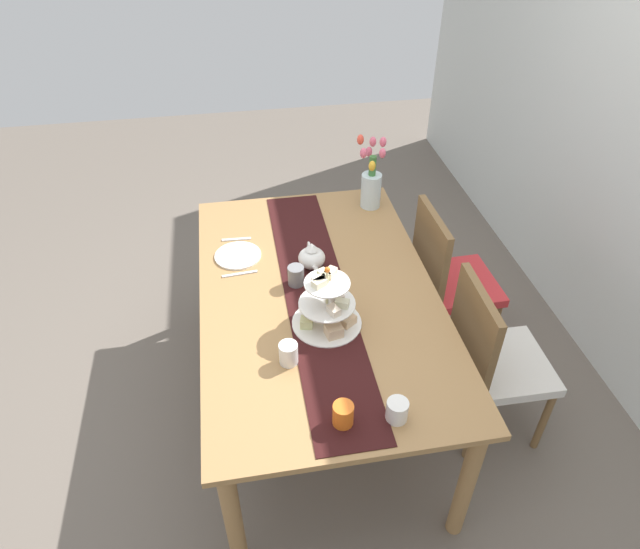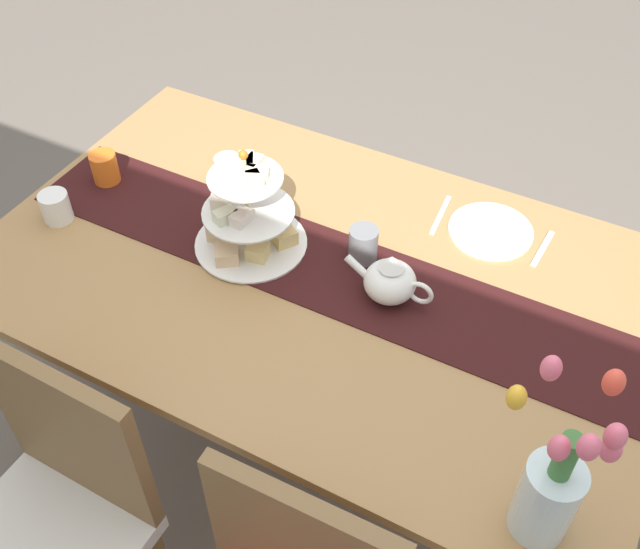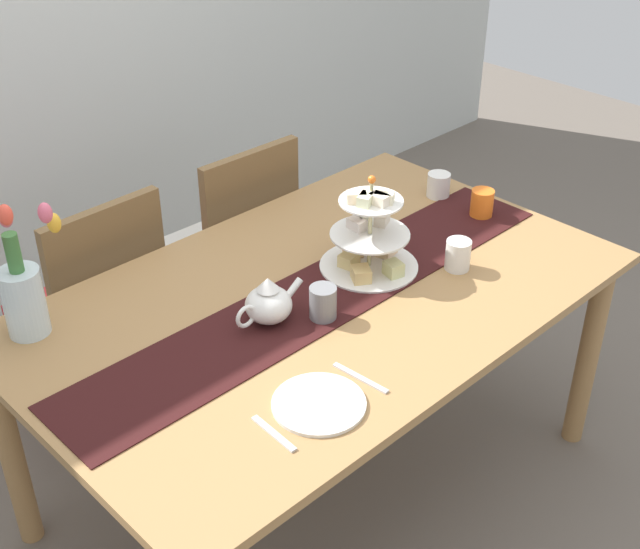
{
  "view_description": "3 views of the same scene",
  "coord_description": "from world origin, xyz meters",
  "px_view_note": "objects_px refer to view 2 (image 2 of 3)",
  "views": [
    {
      "loc": [
        1.91,
        -0.33,
        2.44
      ],
      "look_at": [
        -0.09,
        0.02,
        0.8
      ],
      "focal_mm": 31.4,
      "sensor_mm": 36.0,
      "label": 1
    },
    {
      "loc": [
        -0.63,
        1.19,
        2.13
      ],
      "look_at": [
        -0.02,
        0.04,
        0.79
      ],
      "focal_mm": 41.74,
      "sensor_mm": 36.0,
      "label": 2
    },
    {
      "loc": [
        -1.43,
        -1.47,
        2.12
      ],
      "look_at": [
        -0.05,
        -0.05,
        0.87
      ],
      "focal_mm": 47.74,
      "sensor_mm": 36.0,
      "label": 3
    }
  ],
  "objects_px": {
    "cream_jug": "(56,207)",
    "teapot": "(390,280)",
    "chair_right": "(55,514)",
    "mug_grey": "(363,244)",
    "dining_table": "(319,295)",
    "mug_white_text": "(229,172)",
    "tulip_vase": "(552,485)",
    "fork_left": "(543,249)",
    "mug_orange": "(105,168)",
    "dinner_plate_left": "(491,231)",
    "tiered_cake_stand": "(247,219)",
    "knife_left": "(441,215)"
  },
  "relations": [
    {
      "from": "tulip_vase",
      "to": "fork_left",
      "type": "bearing_deg",
      "value": -74.9
    },
    {
      "from": "fork_left",
      "to": "mug_orange",
      "type": "height_order",
      "value": "mug_orange"
    },
    {
      "from": "teapot",
      "to": "mug_white_text",
      "type": "distance_m",
      "value": 0.62
    },
    {
      "from": "fork_left",
      "to": "mug_white_text",
      "type": "xyz_separation_m",
      "value": [
        0.88,
        0.16,
        0.04
      ]
    },
    {
      "from": "tulip_vase",
      "to": "mug_orange",
      "type": "xyz_separation_m",
      "value": [
        1.41,
        -0.45,
        -0.1
      ]
    },
    {
      "from": "cream_jug",
      "to": "knife_left",
      "type": "bearing_deg",
      "value": -151.34
    },
    {
      "from": "chair_right",
      "to": "dinner_plate_left",
      "type": "height_order",
      "value": "chair_right"
    },
    {
      "from": "chair_right",
      "to": "tiered_cake_stand",
      "type": "relative_size",
      "value": 2.99
    },
    {
      "from": "mug_orange",
      "to": "teapot",
      "type": "bearing_deg",
      "value": 177.78
    },
    {
      "from": "dining_table",
      "to": "chair_right",
      "type": "distance_m",
      "value": 0.84
    },
    {
      "from": "dining_table",
      "to": "chair_right",
      "type": "height_order",
      "value": "chair_right"
    },
    {
      "from": "mug_orange",
      "to": "dinner_plate_left",
      "type": "bearing_deg",
      "value": -163.59
    },
    {
      "from": "tiered_cake_stand",
      "to": "teapot",
      "type": "bearing_deg",
      "value": -179.42
    },
    {
      "from": "cream_jug",
      "to": "dinner_plate_left",
      "type": "bearing_deg",
      "value": -154.7
    },
    {
      "from": "cream_jug",
      "to": "teapot",
      "type": "bearing_deg",
      "value": -170.27
    },
    {
      "from": "mug_white_text",
      "to": "mug_grey",
      "type": "bearing_deg",
      "value": 168.61
    },
    {
      "from": "mug_orange",
      "to": "tiered_cake_stand",
      "type": "bearing_deg",
      "value": 175.55
    },
    {
      "from": "fork_left",
      "to": "mug_orange",
      "type": "relative_size",
      "value": 1.58
    },
    {
      "from": "chair_right",
      "to": "teapot",
      "type": "xyz_separation_m",
      "value": [
        -0.49,
        -0.77,
        0.32
      ]
    },
    {
      "from": "fork_left",
      "to": "knife_left",
      "type": "relative_size",
      "value": 0.88
    },
    {
      "from": "mug_white_text",
      "to": "mug_orange",
      "type": "height_order",
      "value": "same"
    },
    {
      "from": "chair_right",
      "to": "mug_orange",
      "type": "xyz_separation_m",
      "value": [
        0.43,
        -0.8,
        0.31
      ]
    },
    {
      "from": "dinner_plate_left",
      "to": "tulip_vase",
      "type": "bearing_deg",
      "value": 114.75
    },
    {
      "from": "chair_right",
      "to": "fork_left",
      "type": "xyz_separation_m",
      "value": [
        -0.78,
        -1.11,
        0.26
      ]
    },
    {
      "from": "dining_table",
      "to": "dinner_plate_left",
      "type": "xyz_separation_m",
      "value": [
        -0.34,
        -0.35,
        0.1
      ]
    },
    {
      "from": "tiered_cake_stand",
      "to": "tulip_vase",
      "type": "height_order",
      "value": "tulip_vase"
    },
    {
      "from": "mug_grey",
      "to": "fork_left",
      "type": "bearing_deg",
      "value": -147.96
    },
    {
      "from": "chair_right",
      "to": "mug_orange",
      "type": "relative_size",
      "value": 9.58
    },
    {
      "from": "mug_grey",
      "to": "knife_left",
      "type": "bearing_deg",
      "value": -114.84
    },
    {
      "from": "chair_right",
      "to": "mug_white_text",
      "type": "distance_m",
      "value": 1.01
    },
    {
      "from": "dinner_plate_left",
      "to": "mug_grey",
      "type": "bearing_deg",
      "value": 44.15
    },
    {
      "from": "dining_table",
      "to": "mug_orange",
      "type": "relative_size",
      "value": 18.44
    },
    {
      "from": "knife_left",
      "to": "mug_grey",
      "type": "height_order",
      "value": "mug_grey"
    },
    {
      "from": "teapot",
      "to": "tulip_vase",
      "type": "distance_m",
      "value": 0.65
    },
    {
      "from": "teapot",
      "to": "dinner_plate_left",
      "type": "relative_size",
      "value": 1.04
    },
    {
      "from": "teapot",
      "to": "mug_grey",
      "type": "height_order",
      "value": "teapot"
    },
    {
      "from": "dining_table",
      "to": "mug_white_text",
      "type": "height_order",
      "value": "mug_white_text"
    },
    {
      "from": "teapot",
      "to": "tulip_vase",
      "type": "height_order",
      "value": "tulip_vase"
    },
    {
      "from": "cream_jug",
      "to": "mug_grey",
      "type": "xyz_separation_m",
      "value": [
        -0.81,
        -0.25,
        0.01
      ]
    },
    {
      "from": "chair_right",
      "to": "mug_orange",
      "type": "distance_m",
      "value": 0.96
    },
    {
      "from": "mug_white_text",
      "to": "mug_orange",
      "type": "xyz_separation_m",
      "value": [
        0.32,
        0.15,
        0.0
      ]
    },
    {
      "from": "chair_right",
      "to": "dinner_plate_left",
      "type": "distance_m",
      "value": 1.31
    },
    {
      "from": "fork_left",
      "to": "knife_left",
      "type": "height_order",
      "value": "same"
    },
    {
      "from": "chair_right",
      "to": "mug_grey",
      "type": "height_order",
      "value": "chair_right"
    },
    {
      "from": "dining_table",
      "to": "knife_left",
      "type": "height_order",
      "value": "knife_left"
    },
    {
      "from": "tulip_vase",
      "to": "cream_jug",
      "type": "distance_m",
      "value": 1.45
    },
    {
      "from": "dining_table",
      "to": "teapot",
      "type": "xyz_separation_m",
      "value": [
        -0.2,
        0.0,
        0.15
      ]
    },
    {
      "from": "dinner_plate_left",
      "to": "chair_right",
      "type": "bearing_deg",
      "value": 60.43
    },
    {
      "from": "knife_left",
      "to": "cream_jug",
      "type": "bearing_deg",
      "value": 28.66
    },
    {
      "from": "teapot",
      "to": "mug_white_text",
      "type": "xyz_separation_m",
      "value": [
        0.59,
        -0.19,
        -0.01
      ]
    }
  ]
}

